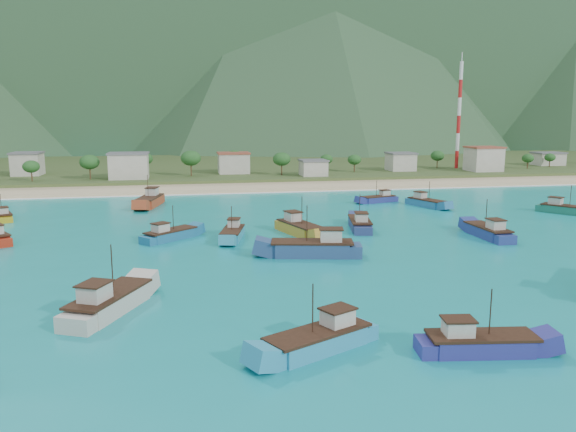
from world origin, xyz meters
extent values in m
plane|color=#0C8786|center=(0.00, 0.00, 0.00)|extent=(600.00, 600.00, 0.00)
cube|color=beige|center=(0.00, 79.00, 0.00)|extent=(400.00, 18.00, 1.20)
cube|color=#385123|center=(0.00, 140.00, 0.00)|extent=(400.00, 110.00, 2.40)
cube|color=white|center=(0.00, 69.50, 0.00)|extent=(400.00, 2.50, 0.08)
cube|color=#385942|center=(120.00, 400.00, 100.00)|extent=(1100.00, 160.00, 200.00)
cube|color=#284C2D|center=(-40.00, 300.00, 75.00)|extent=(800.00, 160.00, 150.00)
cone|color=#284C2D|center=(60.00, 300.00, 85.00)|extent=(280.00, 280.00, 170.00)
cube|color=beige|center=(-67.39, 111.16, 4.88)|extent=(8.11, 8.86, 6.57)
cube|color=beige|center=(-35.98, 95.21, 5.14)|extent=(10.81, 8.39, 7.07)
cube|color=beige|center=(-4.71, 104.99, 4.67)|extent=(9.50, 7.92, 6.14)
cube|color=beige|center=(18.46, 93.31, 3.78)|extent=(7.52, 7.59, 4.36)
cube|color=beige|center=(50.77, 103.38, 4.37)|extent=(8.22, 7.92, 5.53)
cube|color=beige|center=(77.13, 96.86, 5.39)|extent=(9.95, 8.85, 7.57)
cube|color=beige|center=(112.23, 112.59, 3.76)|extent=(10.07, 7.21, 4.32)
cylinder|color=red|center=(73.32, 108.00, 4.61)|extent=(1.20, 1.20, 6.02)
cylinder|color=white|center=(73.32, 108.00, 10.63)|extent=(1.20, 1.20, 6.02)
cylinder|color=red|center=(73.32, 108.00, 16.65)|extent=(1.20, 1.20, 6.02)
cylinder|color=white|center=(73.32, 108.00, 22.67)|extent=(1.20, 1.20, 6.02)
cylinder|color=red|center=(73.32, 108.00, 28.69)|extent=(1.20, 1.20, 6.02)
cylinder|color=white|center=(73.32, 108.00, 34.72)|extent=(1.20, 1.20, 6.02)
cube|color=gold|center=(-2.08, 16.94, 0.66)|extent=(6.72, 12.17, 2.12)
cube|color=beige|center=(-2.79, 19.23, 2.58)|extent=(2.82, 3.16, 1.72)
cylinder|color=#382114|center=(-1.89, 16.31, 4.11)|extent=(0.12, 0.12, 4.77)
cube|color=teal|center=(-10.49, -29.55, 0.58)|extent=(11.08, 7.70, 1.96)
cube|color=beige|center=(-8.52, -28.56, 2.36)|extent=(3.08, 2.87, 1.60)
cylinder|color=#382114|center=(-11.04, -29.82, 3.77)|extent=(0.12, 0.12, 4.42)
cube|color=#1D6B55|center=(55.24, 26.45, 0.56)|extent=(8.65, 10.42, 1.92)
cube|color=beige|center=(53.99, 28.22, 2.30)|extent=(2.97, 3.08, 1.56)
cylinder|color=#382114|center=(55.59, 25.96, 3.68)|extent=(0.12, 0.12, 4.32)
cube|color=#19618A|center=(-23.24, 16.98, 0.51)|extent=(9.44, 8.80, 1.81)
cube|color=beige|center=(-24.78, 15.63, 2.15)|extent=(2.91, 2.87, 1.47)
cylinder|color=#382114|center=(-22.82, 17.35, 3.45)|extent=(0.12, 0.12, 4.08)
cube|color=navy|center=(9.19, 19.46, 0.59)|extent=(5.38, 11.33, 1.98)
cube|color=beige|center=(8.74, 17.27, 2.39)|extent=(2.46, 2.83, 1.61)
cylinder|color=#382114|center=(9.32, 20.06, 3.81)|extent=(0.12, 0.12, 4.46)
cube|color=#B9B5A8|center=(-28.85, -16.30, 0.71)|extent=(8.51, 12.62, 2.23)
cube|color=beige|center=(-29.92, -18.56, 2.73)|extent=(3.22, 3.48, 1.81)
cylinder|color=#382114|center=(-28.55, -15.67, 4.33)|extent=(0.12, 0.12, 5.01)
cube|color=#256594|center=(31.32, 40.20, 0.53)|extent=(6.28, 10.63, 1.86)
cube|color=beige|center=(30.61, 42.17, 2.21)|extent=(2.54, 2.81, 1.51)
cylinder|color=#382114|center=(31.51, 39.66, 3.54)|extent=(0.12, 0.12, 4.18)
cube|color=#A13E21|center=(-28.32, 52.33, 0.74)|extent=(6.35, 13.06, 2.28)
cube|color=beige|center=(-27.76, 54.84, 2.81)|extent=(2.87, 3.29, 1.86)
cylinder|color=#382114|center=(-28.47, 51.64, 4.45)|extent=(0.12, 0.12, 5.14)
cube|color=navy|center=(27.56, 8.98, 0.62)|extent=(3.34, 11.20, 2.03)
cube|color=beige|center=(27.57, 6.69, 2.46)|extent=(2.06, 2.55, 1.65)
cylinder|color=#382114|center=(27.56, 9.61, 3.92)|extent=(0.12, 0.12, 4.58)
cube|color=navy|center=(2.79, -32.66, 0.52)|extent=(10.45, 4.41, 1.84)
cube|color=beige|center=(0.74, -32.36, 2.19)|extent=(2.54, 2.16, 1.50)
cylinder|color=#382114|center=(3.36, -32.74, 3.51)|extent=(0.12, 0.12, 4.14)
cube|color=teal|center=(-13.51, 15.73, 0.49)|extent=(5.13, 10.24, 1.79)
cube|color=beige|center=(-13.03, 17.69, 2.11)|extent=(2.27, 2.59, 1.45)
cylinder|color=#382114|center=(-13.64, 15.19, 3.40)|extent=(0.12, 0.12, 4.02)
cube|color=navy|center=(23.03, 48.30, 0.44)|extent=(9.58, 5.26, 1.67)
cube|color=beige|center=(24.83, 48.84, 1.95)|extent=(2.49, 2.22, 1.36)
cylinder|color=#382114|center=(22.53, 48.14, 3.15)|extent=(0.12, 0.12, 3.76)
cube|color=#B09418|center=(-55.20, 41.14, 0.42)|extent=(5.87, 9.34, 1.64)
cube|color=beige|center=(-54.50, 39.43, 1.90)|extent=(2.30, 2.52, 1.33)
cylinder|color=#382114|center=(-55.39, 41.61, 3.08)|extent=(0.12, 0.12, 3.68)
cube|color=navy|center=(-3.50, 2.17, 0.78)|extent=(13.50, 6.50, 2.36)
cube|color=beige|center=(-0.90, 1.61, 2.92)|extent=(3.39, 2.95, 1.92)
cylinder|color=#382114|center=(-4.22, 2.33, 4.62)|extent=(0.12, 0.12, 5.31)
camera|label=1|loc=(-21.45, -72.97, 19.56)|focal=35.00mm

